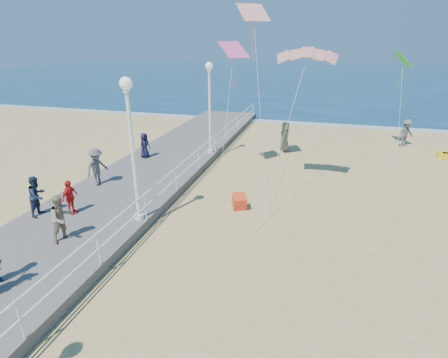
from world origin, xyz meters
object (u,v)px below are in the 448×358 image
(lamp_post_mid, at_px, (131,137))
(box_kite, at_px, (239,203))
(spectator_3, at_px, (70,197))
(spectator_1, at_px, (62,218))
(lamp_post_far, at_px, (210,99))
(spectator_2, at_px, (97,167))
(beach_walker_a, at_px, (406,133))
(spectator_7, at_px, (37,196))
(spectator_4, at_px, (145,145))
(beach_chair_right, at_px, (442,155))
(beach_chair_left, at_px, (447,157))
(beach_walker_c, at_px, (285,136))

(lamp_post_mid, bearing_deg, box_kite, 37.98)
(spectator_3, xyz_separation_m, box_kite, (6.16, 2.94, -0.80))
(spectator_1, distance_m, box_kite, 6.98)
(lamp_post_far, bearing_deg, lamp_post_mid, -90.00)
(spectator_2, distance_m, beach_walker_a, 20.08)
(spectator_7, height_order, box_kite, spectator_7)
(spectator_2, xyz_separation_m, spectator_4, (0.17, 4.38, -0.15))
(lamp_post_mid, bearing_deg, spectator_2, 143.72)
(lamp_post_mid, bearing_deg, beach_chair_right, 43.00)
(beach_chair_left, bearing_deg, box_kite, -136.78)
(lamp_post_far, xyz_separation_m, spectator_4, (-3.38, -2.01, -2.52))
(beach_walker_c, distance_m, beach_chair_right, 9.73)
(beach_walker_a, height_order, beach_chair_left, beach_walker_a)
(beach_walker_a, xyz_separation_m, box_kite, (-8.72, -12.57, -0.64))
(beach_walker_a, relative_size, beach_walker_c, 0.97)
(lamp_post_mid, relative_size, box_kite, 8.87)
(spectator_2, relative_size, beach_walker_a, 0.95)
(lamp_post_far, xyz_separation_m, box_kite, (3.36, -6.38, -3.36))
(spectator_4, bearing_deg, spectator_7, -168.06)
(lamp_post_mid, xyz_separation_m, spectator_4, (-3.38, 6.99, -2.52))
(spectator_7, bearing_deg, beach_chair_right, -57.32)
(lamp_post_mid, xyz_separation_m, beach_walker_c, (4.21, 11.93, -2.70))
(spectator_3, xyz_separation_m, beach_chair_right, (16.66, 13.24, -0.90))
(spectator_3, distance_m, spectator_7, 1.22)
(spectator_1, bearing_deg, spectator_3, 50.15)
(beach_walker_c, bearing_deg, beach_chair_left, 78.67)
(spectator_3, bearing_deg, beach_chair_left, -51.64)
(spectator_7, relative_size, beach_chair_left, 2.93)
(lamp_post_mid, distance_m, beach_chair_right, 19.27)
(lamp_post_far, height_order, beach_walker_a, lamp_post_far)
(beach_walker_c, bearing_deg, spectator_1, -38.88)
(spectator_1, relative_size, beach_chair_right, 3.05)
(spectator_2, relative_size, beach_walker_c, 0.92)
(beach_walker_c, bearing_deg, spectator_7, -48.71)
(lamp_post_far, distance_m, beach_chair_left, 14.99)
(box_kite, bearing_deg, spectator_3, -178.67)
(spectator_7, distance_m, beach_chair_right, 22.46)
(spectator_1, relative_size, spectator_2, 0.94)
(beach_walker_c, height_order, box_kite, beach_walker_c)
(lamp_post_far, height_order, beach_chair_left, lamp_post_far)
(spectator_2, distance_m, beach_chair_right, 20.28)
(beach_walker_c, bearing_deg, spectator_2, -55.71)
(lamp_post_far, xyz_separation_m, beach_walker_a, (12.09, 6.20, -2.72))
(lamp_post_mid, bearing_deg, spectator_1, -129.87)
(spectator_3, height_order, beach_walker_a, beach_walker_a)
(box_kite, bearing_deg, spectator_1, -161.48)
(spectator_1, distance_m, spectator_2, 5.02)
(spectator_1, height_order, beach_chair_left, spectator_1)
(spectator_1, distance_m, beach_walker_a, 22.11)
(lamp_post_mid, distance_m, beach_walker_a, 19.61)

